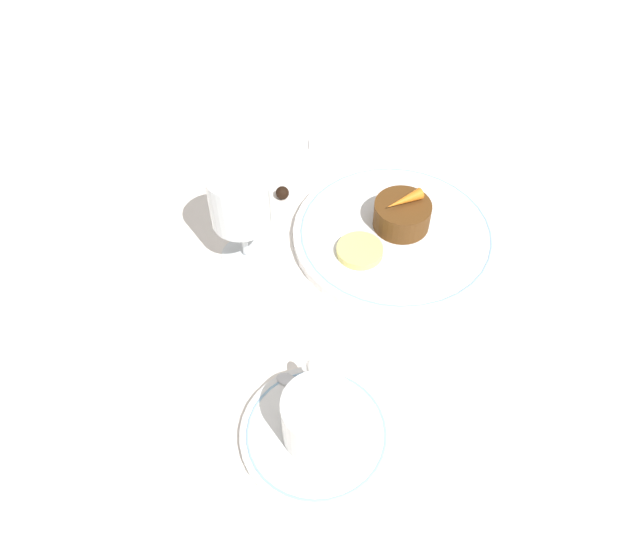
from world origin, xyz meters
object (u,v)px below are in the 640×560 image
Objects in this scene: dinner_plate at (395,234)px; wine_glass at (240,204)px; coffee_cup at (320,417)px; dessert_cake at (402,215)px; fork at (352,143)px.

wine_glass reaches higher than dinner_plate.
coffee_cup reaches higher than dessert_cake.
coffee_cup is 0.59× the size of fork.
dessert_cake is (0.01, -0.01, 0.02)m from dinner_plate.
dessert_cake is (0.28, -0.16, -0.01)m from coffee_cup.
dinner_plate is at bearing 138.12° from dessert_cake.
fork is at bearing 7.09° from dessert_cake.
fork is at bearing -16.14° from coffee_cup.
dinner_plate is 0.31m from coffee_cup.
dinner_plate is at bearing -91.49° from wine_glass.
dinner_plate is 2.00× the size of wine_glass.
dessert_cake is (-0.20, -0.02, 0.03)m from fork.
wine_glass is at bearing 91.59° from dessert_cake.
dessert_cake is at bearing -41.88° from dinner_plate.
coffee_cup reaches higher than fork.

